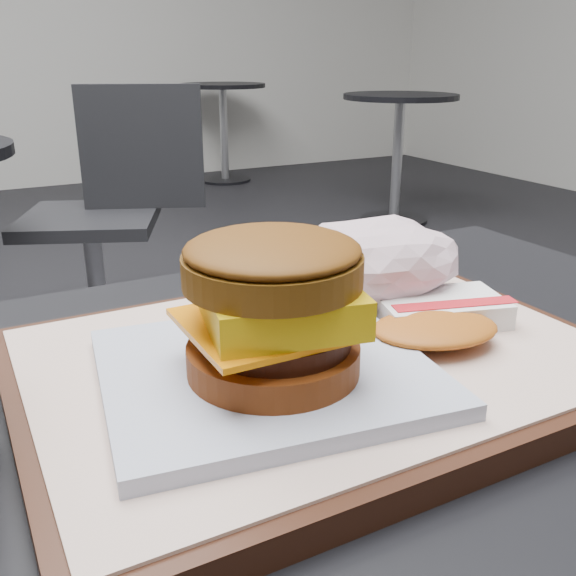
{
  "coord_description": "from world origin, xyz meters",
  "views": [
    {
      "loc": [
        -0.18,
        -0.28,
        0.97
      ],
      "look_at": [
        0.0,
        0.06,
        0.83
      ],
      "focal_mm": 40.0,
      "sensor_mm": 36.0,
      "label": 1
    }
  ],
  "objects_px": {
    "serving_tray": "(317,363)",
    "neighbor_chair": "(109,202)",
    "breakfast_sandwich": "(272,322)",
    "hash_brown": "(438,317)",
    "crumpled_wrapper": "(376,260)"
  },
  "relations": [
    {
      "from": "breakfast_sandwich",
      "to": "neighbor_chair",
      "type": "xyz_separation_m",
      "value": [
        0.31,
        1.81,
        -0.32
      ]
    },
    {
      "from": "serving_tray",
      "to": "breakfast_sandwich",
      "type": "xyz_separation_m",
      "value": [
        -0.05,
        -0.03,
        0.05
      ]
    },
    {
      "from": "hash_brown",
      "to": "crumpled_wrapper",
      "type": "distance_m",
      "value": 0.08
    },
    {
      "from": "serving_tray",
      "to": "neighbor_chair",
      "type": "distance_m",
      "value": 1.82
    },
    {
      "from": "hash_brown",
      "to": "crumpled_wrapper",
      "type": "xyz_separation_m",
      "value": [
        -0.0,
        0.07,
        0.02
      ]
    },
    {
      "from": "breakfast_sandwich",
      "to": "serving_tray",
      "type": "bearing_deg",
      "value": 30.0
    },
    {
      "from": "neighbor_chair",
      "to": "hash_brown",
      "type": "bearing_deg",
      "value": -95.41
    },
    {
      "from": "hash_brown",
      "to": "breakfast_sandwich",
      "type": "bearing_deg",
      "value": -174.37
    },
    {
      "from": "crumpled_wrapper",
      "to": "neighbor_chair",
      "type": "xyz_separation_m",
      "value": [
        0.17,
        1.72,
        -0.31
      ]
    },
    {
      "from": "serving_tray",
      "to": "breakfast_sandwich",
      "type": "distance_m",
      "value": 0.07
    },
    {
      "from": "hash_brown",
      "to": "serving_tray",
      "type": "bearing_deg",
      "value": 171.34
    },
    {
      "from": "crumpled_wrapper",
      "to": "serving_tray",
      "type": "bearing_deg",
      "value": -145.61
    },
    {
      "from": "crumpled_wrapper",
      "to": "hash_brown",
      "type": "bearing_deg",
      "value": -89.22
    },
    {
      "from": "hash_brown",
      "to": "crumpled_wrapper",
      "type": "height_order",
      "value": "crumpled_wrapper"
    },
    {
      "from": "crumpled_wrapper",
      "to": "neighbor_chair",
      "type": "height_order",
      "value": "neighbor_chair"
    }
  ]
}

